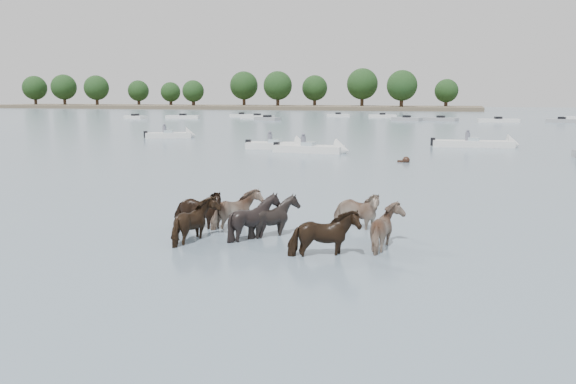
% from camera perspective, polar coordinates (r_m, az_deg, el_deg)
% --- Properties ---
extents(ground, '(400.00, 400.00, 0.00)m').
position_cam_1_polar(ground, '(15.58, -3.96, -4.51)').
color(ground, slate).
rests_on(ground, ground).
extents(shoreline, '(160.00, 30.00, 1.00)m').
position_cam_1_polar(shoreline, '(180.64, -7.38, 8.56)').
color(shoreline, '#4C4233').
rests_on(shoreline, ground).
extents(pony_herd, '(7.28, 4.45, 1.49)m').
position_cam_1_polar(pony_herd, '(15.31, -1.35, -3.07)').
color(pony_herd, black).
rests_on(pony_herd, ground).
extents(swimming_pony, '(0.72, 0.44, 0.44)m').
position_cam_1_polar(swimming_pony, '(33.62, 11.82, 3.14)').
color(swimming_pony, black).
rests_on(swimming_pony, ground).
extents(motorboat_a, '(4.79, 1.95, 1.92)m').
position_cam_1_polar(motorboat_a, '(41.25, -0.37, 4.70)').
color(motorboat_a, silver).
rests_on(motorboat_a, ground).
extents(motorboat_b, '(5.39, 1.76, 1.92)m').
position_cam_1_polar(motorboat_b, '(38.60, 3.20, 4.34)').
color(motorboat_b, silver).
rests_on(motorboat_b, ground).
extents(motorboat_c, '(6.61, 2.16, 1.92)m').
position_cam_1_polar(motorboat_c, '(45.41, 19.27, 4.61)').
color(motorboat_c, silver).
rests_on(motorboat_c, ground).
extents(motorboat_f, '(4.79, 3.57, 1.92)m').
position_cam_1_polar(motorboat_f, '(53.69, -11.28, 5.68)').
color(motorboat_f, silver).
rests_on(motorboat_f, ground).
extents(distant_flotilla, '(105.04, 28.27, 0.93)m').
position_cam_1_polar(distant_flotilla, '(93.56, 14.53, 7.21)').
color(distant_flotilla, silver).
rests_on(distant_flotilla, ground).
extents(treeline, '(145.91, 22.77, 11.97)m').
position_cam_1_polar(treeline, '(180.77, -6.86, 10.50)').
color(treeline, '#382619').
rests_on(treeline, ground).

